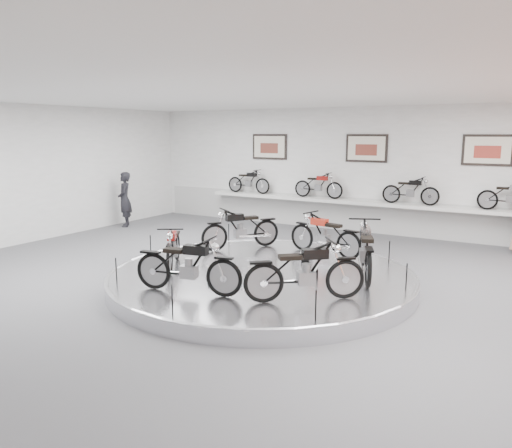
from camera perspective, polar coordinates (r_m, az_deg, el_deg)
The scene contains 22 objects.
floor at distance 10.41m, azimuth -0.18°, elevation -7.40°, with size 16.00×16.00×0.00m, color #4C4C4F.
ceiling at distance 9.94m, azimuth -0.19°, elevation 15.12°, with size 16.00×16.00×0.00m, color white.
wall_back at distance 16.37m, azimuth 12.45°, elevation 6.00°, with size 16.00×16.00×0.00m, color white.
wall_left at distance 15.63m, azimuth -26.43°, elevation 4.97°, with size 14.00×14.00×0.00m, color white.
dado_band at distance 16.52m, azimuth 12.24°, elevation 0.98°, with size 15.68×0.04×1.10m, color #BCBCBA.
display_platform at distance 10.61m, azimuth 0.65°, elevation -6.20°, with size 6.40×6.40×0.30m, color silver.
platform_rim at distance 10.58m, azimuth 0.65°, elevation -5.58°, with size 6.40×6.40×0.10m, color #B2B2BA.
shelf at distance 16.19m, azimuth 11.99°, elevation 2.41°, with size 11.00×0.55×0.10m, color silver.
poster_left at distance 17.70m, azimuth 1.55°, elevation 8.82°, with size 1.35×0.06×0.88m, color silver.
poster_center at distance 16.30m, azimuth 12.51°, elevation 8.45°, with size 1.35×0.06×0.88m, color silver.
poster_right at distance 15.57m, azimuth 24.94°, elevation 7.66°, with size 1.35×0.06×0.88m, color silver.
shelf_bike_a at distance 17.90m, azimuth -0.84°, elevation 4.72°, with size 1.22×0.42×0.73m, color black, non-canonical shape.
shelf_bike_b at distance 16.67m, azimuth 7.14°, elevation 4.22°, with size 1.22×0.42×0.73m, color maroon, non-canonical shape.
shelf_bike_c at distance 15.74m, azimuth 17.23°, elevation 3.48°, with size 1.22×0.42×0.73m, color black, non-canonical shape.
shelf_bike_d at distance 15.35m, azimuth 27.08°, elevation 2.64°, with size 1.22×0.42×0.73m, color #9F9FA3, non-canonical shape.
bike_a at distance 10.31m, azimuth 12.40°, elevation -2.84°, with size 1.91×0.68×1.13m, color #9F9FA3, non-canonical shape.
bike_b at distance 11.97m, azimuth 7.86°, elevation -1.16°, with size 1.71×0.60×1.01m, color red, non-canonical shape.
bike_c at distance 12.49m, azimuth -1.74°, elevation -0.50°, with size 1.77×0.63×1.04m, color black, non-canonical shape.
bike_d at distance 10.93m, azimuth -9.43°, elevation -2.51°, with size 1.59×0.56×0.93m, color maroon, non-canonical shape.
bike_e at distance 9.12m, azimuth -7.81°, elevation -4.66°, with size 1.79×0.63×1.05m, color black, non-canonical shape.
bike_f at distance 8.66m, azimuth 5.63°, elevation -5.36°, with size 1.82×0.64×1.07m, color black, non-canonical shape.
visitor at distance 17.65m, azimuth -14.77°, elevation 2.73°, with size 0.68×0.45×1.87m, color black.
Camera 1 is at (5.04, -8.53, 3.17)m, focal length 35.00 mm.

